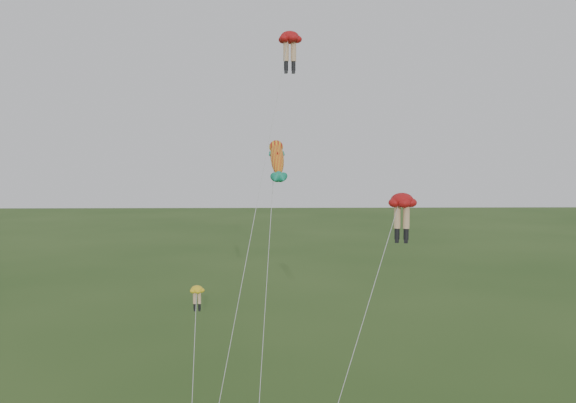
{
  "coord_description": "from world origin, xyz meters",
  "views": [
    {
      "loc": [
        0.88,
        -30.03,
        16.19
      ],
      "look_at": [
        1.65,
        6.0,
        13.31
      ],
      "focal_mm": 40.0,
      "sensor_mm": 36.0,
      "label": 1
    }
  ],
  "objects": [
    {
      "name": "legs_kite_yellow",
      "position": [
        -3.32,
        3.93,
        7.97
      ],
      "size": [
        0.85,
        7.05,
        8.88
      ],
      "rotation": [
        0.0,
        0.0,
        0.03
      ],
      "color": "yellow",
      "rests_on": "ground"
    },
    {
      "name": "legs_kite_red_mid",
      "position": [
        7.47,
        3.05,
        13.24
      ],
      "size": [
        6.35,
        6.94,
        13.99
      ],
      "rotation": [
        0.0,
        0.0,
        -0.27
      ],
      "color": "#B21213",
      "rests_on": "ground"
    },
    {
      "name": "fish_kite",
      "position": [
        1.04,
        8.49,
        15.67
      ],
      "size": [
        1.84,
        10.84,
        17.11
      ],
      "rotation": [
        0.62,
        0.0,
        0.06
      ],
      "color": "yellow",
      "rests_on": "ground"
    },
    {
      "name": "legs_kite_red_high",
      "position": [
        1.83,
        11.76,
        22.94
      ],
      "size": [
        5.4,
        13.73,
        23.86
      ],
      "rotation": [
        0.0,
        0.0,
        0.09
      ],
      "color": "#B21213",
      "rests_on": "ground"
    }
  ]
}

